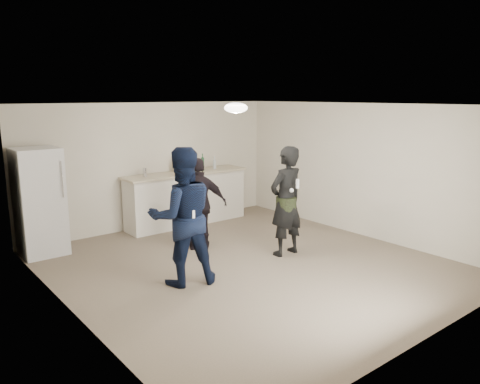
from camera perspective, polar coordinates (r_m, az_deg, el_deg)
floor at (r=7.51m, az=0.97°, el=-8.87°), size 6.00×6.00×0.00m
ceiling at (r=7.03m, az=1.04°, el=10.58°), size 6.00×6.00×0.00m
wall_back at (r=9.63m, az=-10.50°, el=3.24°), size 6.00×0.00×6.00m
wall_front at (r=5.28m, az=22.35°, el=-4.47°), size 6.00×0.00×6.00m
wall_left at (r=5.84m, az=-20.25°, el=-2.80°), size 0.00×6.00×6.00m
wall_right at (r=9.14m, az=14.39°, el=2.62°), size 0.00×6.00×6.00m
counter at (r=9.76m, az=-6.52°, el=-0.86°), size 2.60×0.56×1.05m
counter_top at (r=9.65m, az=-6.59°, el=2.30°), size 2.68×0.64×0.04m
fridge at (r=8.46m, az=-23.25°, el=-1.11°), size 0.70×0.70×1.80m
fridge_handle at (r=8.12m, az=-20.87°, el=1.45°), size 0.02×0.02×0.60m
ceiling_dome at (r=7.26m, az=-0.50°, el=10.22°), size 0.36×0.36×0.16m
shaker at (r=9.24m, az=-11.51°, el=2.38°), size 0.08×0.08×0.17m
man at (r=6.58m, az=-7.05°, el=-3.01°), size 1.14×1.01×1.96m
woman at (r=7.78m, az=5.65°, el=-1.13°), size 0.68×0.46×1.83m
camo_shorts at (r=7.79m, az=5.64°, el=-1.61°), size 0.34×0.34×0.28m
spectator at (r=8.08m, az=-4.97°, el=-1.48°), size 0.99×0.85×1.60m
remote_man at (r=6.33m, az=-5.73°, el=-2.89°), size 0.04×0.04×0.15m
nunchuk_man at (r=6.44m, az=-4.97°, el=-3.27°), size 0.07×0.07×0.07m
remote_woman at (r=7.54m, az=7.03°, el=1.01°), size 0.04×0.04×0.15m
nunchuk_woman at (r=7.51m, az=6.31°, el=0.20°), size 0.07×0.07×0.07m
bottle_cluster at (r=9.79m, az=-5.95°, el=3.26°), size 0.96×0.25×0.27m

